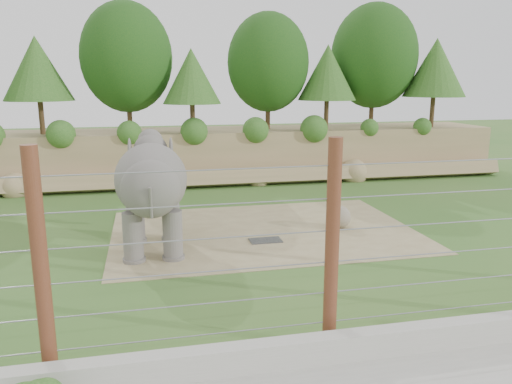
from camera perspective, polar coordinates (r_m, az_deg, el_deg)
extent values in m
plane|color=#376A27|center=(13.99, 1.77, -8.16)|extent=(90.00, 90.00, 0.00)
cube|color=#907F54|center=(26.15, -5.19, 4.38)|extent=(30.00, 4.00, 2.50)
cube|color=#907F54|center=(24.05, -4.45, 1.50)|extent=(30.00, 1.37, 1.07)
cylinder|color=#3F2B19|center=(25.69, -23.30, 7.85)|extent=(0.24, 0.24, 1.58)
sphere|color=#144216|center=(25.64, -23.72, 12.60)|extent=(3.60, 3.60, 3.60)
cylinder|color=#3F2B19|center=(25.74, -14.26, 8.87)|extent=(0.24, 0.24, 1.92)
sphere|color=#144216|center=(25.72, -14.59, 14.69)|extent=(4.40, 4.40, 4.40)
cylinder|color=#3F2B19|center=(24.65, -7.25, 8.40)|extent=(0.24, 0.24, 1.40)
sphere|color=#144216|center=(24.58, -7.38, 12.82)|extent=(3.20, 3.20, 3.20)
cylinder|color=#3F2B19|center=(26.28, 1.36, 9.20)|extent=(0.24, 0.24, 1.82)
sphere|color=#144216|center=(26.25, 1.39, 14.59)|extent=(4.16, 4.16, 4.16)
cylinder|color=#3F2B19|center=(26.59, 8.04, 8.79)|extent=(0.24, 0.24, 1.50)
sphere|color=#144216|center=(26.54, 8.17, 13.19)|extent=(3.44, 3.44, 3.44)
cylinder|color=#3F2B19|center=(28.66, 13.06, 9.38)|extent=(0.24, 0.24, 2.03)
sphere|color=#144216|center=(28.65, 13.34, 14.88)|extent=(4.64, 4.64, 4.64)
cylinder|color=#3F2B19|center=(29.05, 19.48, 8.65)|extent=(0.24, 0.24, 1.64)
sphere|color=#144216|center=(29.01, 19.81, 13.04)|extent=(3.76, 3.76, 3.76)
cube|color=#937F56|center=(16.86, 0.93, -4.48)|extent=(10.00, 7.00, 0.02)
cube|color=#262628|center=(15.82, 1.10, -5.55)|extent=(1.00, 0.60, 0.03)
sphere|color=gray|center=(17.34, 9.52, -2.81)|extent=(0.77, 0.77, 0.77)
cube|color=#AEACA2|center=(9.57, 9.44, -17.06)|extent=(26.00, 0.35, 0.50)
cylinder|color=#5E2A18|center=(8.88, -23.38, -7.93)|extent=(0.26, 0.26, 4.00)
cylinder|color=#5E2A18|center=(9.28, 8.69, -6.14)|extent=(0.26, 0.26, 4.00)
cylinder|color=gray|center=(9.86, 8.39, -14.43)|extent=(20.00, 0.02, 0.02)
cylinder|color=gray|center=(9.60, 8.51, -11.23)|extent=(20.00, 0.02, 0.02)
cylinder|color=gray|center=(9.38, 8.63, -7.87)|extent=(20.00, 0.02, 0.02)
cylinder|color=gray|center=(9.19, 8.75, -4.36)|extent=(20.00, 0.02, 0.02)
cylinder|color=gray|center=(9.03, 8.88, -0.72)|extent=(20.00, 0.02, 0.02)
cylinder|color=gray|center=(8.91, 9.01, 3.04)|extent=(20.00, 0.02, 0.02)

